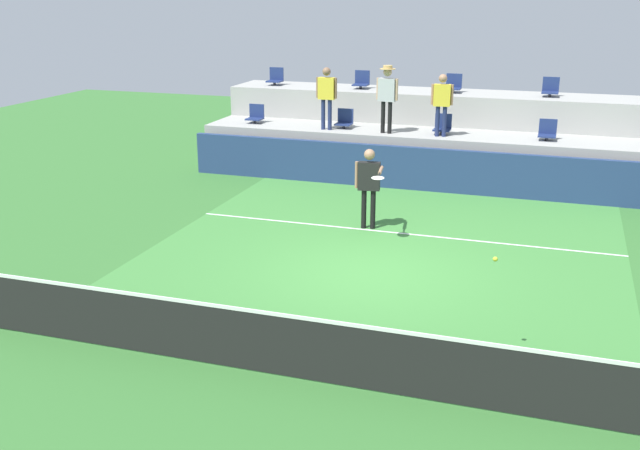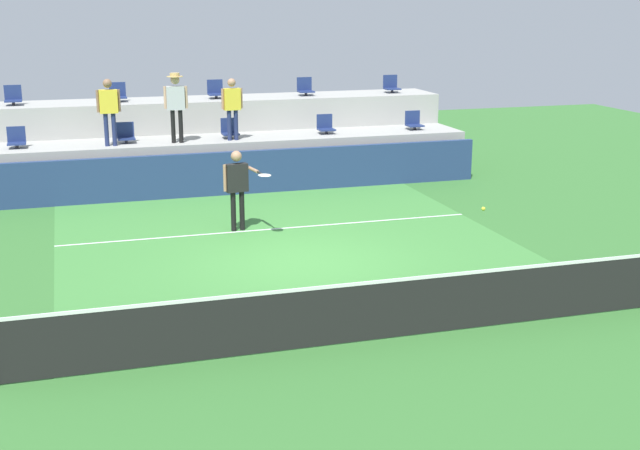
# 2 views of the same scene
# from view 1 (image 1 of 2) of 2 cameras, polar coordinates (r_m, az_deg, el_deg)

# --- Properties ---
(ground_plane) EXTENTS (40.00, 40.00, 0.00)m
(ground_plane) POSITION_cam_1_polar(r_m,az_deg,el_deg) (13.53, 3.90, -3.71)
(ground_plane) COLOR #336B2D
(court_inner_paint) EXTENTS (9.00, 10.00, 0.01)m
(court_inner_paint) POSITION_cam_1_polar(r_m,az_deg,el_deg) (14.44, 4.90, -2.31)
(court_inner_paint) COLOR #3D7F38
(court_inner_paint) RESTS_ON ground_plane
(court_service_line) EXTENTS (9.00, 0.06, 0.00)m
(court_service_line) POSITION_cam_1_polar(r_m,az_deg,el_deg) (15.73, 6.10, -0.62)
(court_service_line) COLOR white
(court_service_line) RESTS_ON ground_plane
(tennis_net) EXTENTS (10.48, 0.08, 1.07)m
(tennis_net) POSITION_cam_1_polar(r_m,az_deg,el_deg) (9.83, -1.98, -9.14)
(tennis_net) COLOR black
(tennis_net) RESTS_ON ground_plane
(sponsor_backboard) EXTENTS (13.00, 0.16, 1.10)m
(sponsor_backboard) POSITION_cam_1_polar(r_m,az_deg,el_deg) (18.99, 8.50, 4.21)
(sponsor_backboard) COLOR navy
(sponsor_backboard) RESTS_ON ground_plane
(seating_tier_lower) EXTENTS (13.00, 1.80, 1.25)m
(seating_tier_lower) POSITION_cam_1_polar(r_m,az_deg,el_deg) (20.22, 9.16, 5.23)
(seating_tier_lower) COLOR #9E9E99
(seating_tier_lower) RESTS_ON ground_plane
(seating_tier_upper) EXTENTS (13.00, 1.80, 2.10)m
(seating_tier_upper) POSITION_cam_1_polar(r_m,az_deg,el_deg) (21.88, 10.00, 7.27)
(seating_tier_upper) COLOR #9E9E99
(seating_tier_upper) RESTS_ON ground_plane
(stadium_chair_lower_far_left) EXTENTS (0.44, 0.40, 0.52)m
(stadium_chair_lower_far_left) POSITION_cam_1_polar(r_m,az_deg,el_deg) (21.45, -4.96, 8.39)
(stadium_chair_lower_far_left) COLOR #2D2D33
(stadium_chair_lower_far_left) RESTS_ON seating_tier_lower
(stadium_chair_lower_left) EXTENTS (0.44, 0.40, 0.52)m
(stadium_chair_lower_left) POSITION_cam_1_polar(r_m,az_deg,el_deg) (20.56, 1.89, 8.04)
(stadium_chair_lower_left) COLOR #2D2D33
(stadium_chair_lower_left) RESTS_ON seating_tier_lower
(stadium_chair_lower_center) EXTENTS (0.44, 0.40, 0.52)m
(stadium_chair_lower_center) POSITION_cam_1_polar(r_m,az_deg,el_deg) (19.98, 9.38, 7.53)
(stadium_chair_lower_center) COLOR #2D2D33
(stadium_chair_lower_center) RESTS_ON seating_tier_lower
(stadium_chair_lower_right) EXTENTS (0.44, 0.40, 0.52)m
(stadium_chair_lower_right) POSITION_cam_1_polar(r_m,az_deg,el_deg) (19.76, 17.04, 6.87)
(stadium_chair_lower_right) COLOR #2D2D33
(stadium_chair_lower_right) RESTS_ON seating_tier_lower
(stadium_chair_upper_far_left) EXTENTS (0.44, 0.40, 0.52)m
(stadium_chair_upper_far_left) POSITION_cam_1_polar(r_m,az_deg,el_deg) (23.01, -3.43, 11.20)
(stadium_chair_upper_far_left) COLOR #2D2D33
(stadium_chair_upper_far_left) RESTS_ON seating_tier_upper
(stadium_chair_upper_left) EXTENTS (0.44, 0.40, 0.52)m
(stadium_chair_upper_left) POSITION_cam_1_polar(r_m,az_deg,el_deg) (22.16, 3.20, 10.95)
(stadium_chair_upper_left) COLOR #2D2D33
(stadium_chair_upper_left) RESTS_ON seating_tier_upper
(stadium_chair_upper_center) EXTENTS (0.44, 0.40, 0.52)m
(stadium_chair_upper_center) POSITION_cam_1_polar(r_m,az_deg,el_deg) (21.62, 10.20, 10.53)
(stadium_chair_upper_center) COLOR #2D2D33
(stadium_chair_upper_center) RESTS_ON seating_tier_upper
(stadium_chair_upper_right) EXTENTS (0.44, 0.40, 0.52)m
(stadium_chair_upper_right) POSITION_cam_1_polar(r_m,az_deg,el_deg) (21.41, 17.26, 9.95)
(stadium_chair_upper_right) COLOR #2D2D33
(stadium_chair_upper_right) RESTS_ON seating_tier_upper
(tennis_player) EXTENTS (0.86, 1.18, 1.73)m
(tennis_player) POSITION_cam_1_polar(r_m,az_deg,el_deg) (15.68, 3.79, 3.41)
(tennis_player) COLOR black
(tennis_player) RESTS_ON ground_plane
(spectator_in_white) EXTENTS (0.58, 0.22, 1.66)m
(spectator_in_white) POSITION_cam_1_polar(r_m,az_deg,el_deg) (20.20, 0.51, 10.13)
(spectator_in_white) COLOR navy
(spectator_in_white) RESTS_ON seating_tier_lower
(spectator_with_hat) EXTENTS (0.60, 0.46, 1.77)m
(spectator_with_hat) POSITION_cam_1_polar(r_m,az_deg,el_deg) (19.75, 5.17, 10.14)
(spectator_with_hat) COLOR black
(spectator_with_hat) RESTS_ON seating_tier_lower
(spectator_in_grey) EXTENTS (0.57, 0.23, 1.60)m
(spectator_in_grey) POSITION_cam_1_polar(r_m,az_deg,el_deg) (19.49, 9.33, 9.47)
(spectator_in_grey) COLOR navy
(spectator_in_grey) RESTS_ON seating_tier_lower
(tennis_ball) EXTENTS (0.07, 0.07, 0.07)m
(tennis_ball) POSITION_cam_1_polar(r_m,az_deg,el_deg) (10.24, 13.29, -2.56)
(tennis_ball) COLOR #CCE033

